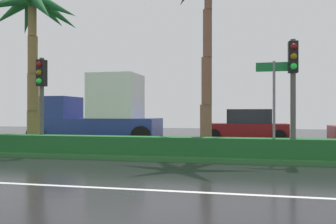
{
  "coord_description": "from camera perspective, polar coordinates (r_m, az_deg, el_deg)",
  "views": [
    {
      "loc": [
        1.01,
        -4.98,
        1.56
      ],
      "look_at": [
        -2.34,
        10.28,
        1.57
      ],
      "focal_mm": 38.63,
      "sensor_mm": 36.0,
      "label": 1
    }
  ],
  "objects": [
    {
      "name": "car_in_traffic_leading",
      "position": [
        19.94,
        12.38,
        -2.15
      ],
      "size": [
        4.3,
        2.02,
        1.72
      ],
      "rotation": [
        0.0,
        0.0,
        3.14
      ],
      "color": "maroon",
      "rests_on": "ground_plane"
    },
    {
      "name": "box_truck_lead",
      "position": [
        18.66,
        -10.99,
        -0.08
      ],
      "size": [
        6.4,
        2.64,
        3.46
      ],
      "rotation": [
        0.0,
        0.0,
        3.14
      ],
      "color": "navy",
      "rests_on": "ground_plane"
    },
    {
      "name": "palm_tree_mid_left",
      "position": [
        15.87,
        -20.54,
        13.57
      ],
      "size": [
        4.07,
        4.16,
        6.49
      ],
      "color": "olive",
      "rests_on": "median_strip"
    },
    {
      "name": "median_strip",
      "position": [
        13.1,
        7.91,
        -6.54
      ],
      "size": [
        85.5,
        4.0,
        0.15
      ],
      "primitive_type": "cube",
      "color": "#2D6B33",
      "rests_on": "ground_plane"
    },
    {
      "name": "median_hedge",
      "position": [
        11.68,
        7.38,
        -5.49
      ],
      "size": [
        76.5,
        0.7,
        0.6
      ],
      "color": "#1E6028",
      "rests_on": "median_strip"
    },
    {
      "name": "near_lane_divider_stripe",
      "position": [
        7.22,
        4.13,
        -12.49
      ],
      "size": [
        81.0,
        0.14,
        0.01
      ],
      "primitive_type": "cube",
      "color": "white",
      "rests_on": "ground_plane"
    },
    {
      "name": "traffic_signal_median_left",
      "position": [
        13.91,
        -19.35,
        3.77
      ],
      "size": [
        0.28,
        0.43,
        3.39
      ],
      "color": "#4C4C47",
      "rests_on": "median_strip"
    },
    {
      "name": "street_name_sign",
      "position": [
        11.68,
        16.39,
        2.51
      ],
      "size": [
        1.1,
        0.08,
        3.0
      ],
      "color": "slate",
      "rests_on": "median_strip"
    },
    {
      "name": "ground_plane",
      "position": [
        14.11,
        8.23,
        -6.59
      ],
      "size": [
        90.0,
        42.0,
        0.1
      ],
      "primitive_type": "cube",
      "color": "black"
    },
    {
      "name": "traffic_signal_median_right",
      "position": [
        11.77,
        19.14,
        5.36
      ],
      "size": [
        0.28,
        0.43,
        3.65
      ],
      "color": "#4C4C47",
      "rests_on": "median_strip"
    }
  ]
}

